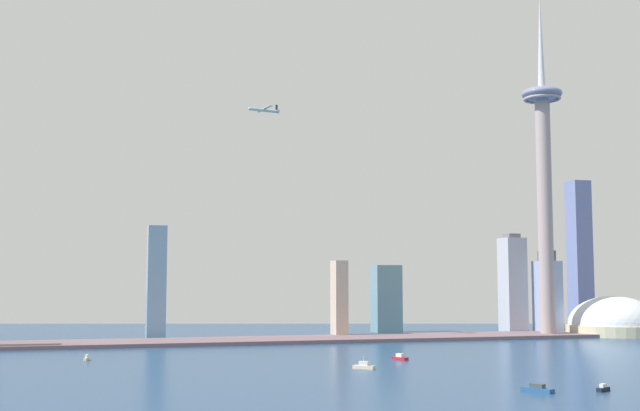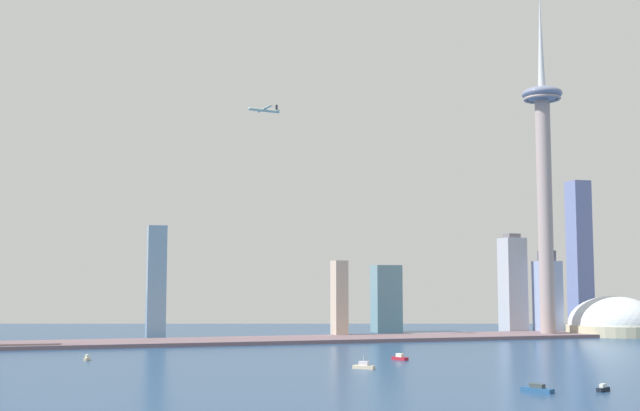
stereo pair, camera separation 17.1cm
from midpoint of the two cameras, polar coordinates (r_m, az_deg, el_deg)
name	(u,v)px [view 2 (the right image)]	position (r m, az deg, el deg)	size (l,w,h in m)	color
waterfront_pier	(327,339)	(727.10, 0.49, -9.46)	(845.95, 67.42, 3.23)	#6E5960
observation_tower	(544,164)	(816.43, 15.61, 2.86)	(39.22, 39.22, 340.74)	#A69392
stadium_dome	(614,326)	(850.07, 20.15, -8.00)	(92.44, 92.44, 56.30)	beige
skyscraper_0	(580,254)	(953.70, 17.96, -3.32)	(20.85, 22.33, 166.31)	#6A76AB
skyscraper_3	(339,299)	(764.89, 1.39, -6.65)	(12.09, 19.75, 72.57)	#C9B19C
skyscraper_4	(513,285)	(848.91, 13.53, -5.49)	(21.52, 23.79, 101.62)	#ADB2BF
skyscraper_5	(386,299)	(847.83, 4.74, -6.61)	(27.65, 23.06, 69.66)	slate
skyscraper_6	(548,295)	(847.19, 15.87, -6.16)	(23.12, 21.22, 83.96)	#94A8D1
skyscraper_7	(156,282)	(756.66, -11.55, -5.38)	(16.87, 26.59, 103.93)	#7AA1C2
boat_0	(400,358)	(558.32, 5.71, -10.70)	(9.16, 12.51, 4.39)	#A81C2C
boat_2	(364,366)	(501.10, 3.13, -11.32)	(12.95, 11.80, 8.00)	beige
boat_3	(603,389)	(424.91, 19.46, -12.16)	(9.45, 6.96, 3.71)	black
boat_4	(537,389)	(413.60, 15.18, -12.46)	(11.62, 16.48, 4.01)	navy
boat_6	(87,358)	(574.27, -16.21, -10.37)	(4.82, 7.50, 4.06)	beige
airplane	(264,110)	(757.55, -4.01, 6.78)	(30.90, 32.17, 8.00)	#ABC8C1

